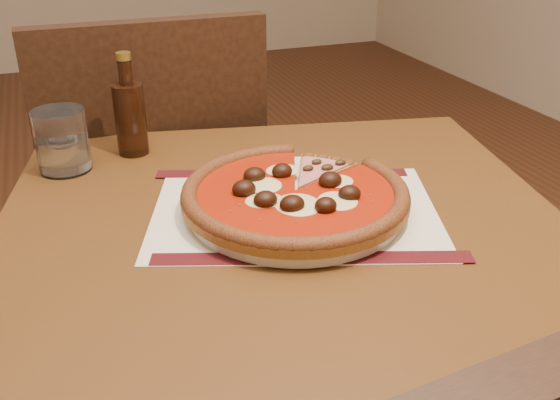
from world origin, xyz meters
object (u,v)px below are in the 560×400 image
at_px(chair_far, 154,197).
at_px(pizza, 295,192).
at_px(water_glass, 62,141).
at_px(plate, 295,205).
at_px(bottle, 130,115).
at_px(table, 285,286).

xyz_separation_m(chair_far, pizza, (0.12, -0.54, 0.24)).
distance_m(chair_far, water_glass, 0.41).
bearing_deg(pizza, plate, 49.21).
height_order(chair_far, plate, chair_far).
bearing_deg(water_glass, plate, -42.31).
bearing_deg(chair_far, bottle, 75.84).
bearing_deg(pizza, chair_far, 102.85).
xyz_separation_m(chair_far, water_glass, (-0.18, -0.27, 0.26)).
relative_size(plate, water_glass, 3.00).
bearing_deg(bottle, chair_far, 75.81).
relative_size(water_glass, bottle, 0.58).
relative_size(plate, pizza, 0.95).
bearing_deg(table, pizza, 49.90).
relative_size(pizza, bottle, 1.83).
relative_size(chair_far, water_glass, 9.31).
height_order(chair_far, bottle, chair_far).
distance_m(chair_far, plate, 0.59).
distance_m(pizza, water_glass, 0.40).
bearing_deg(bottle, water_glass, -164.04).
bearing_deg(bottle, table, -65.45).
height_order(pizza, water_glass, water_glass).
height_order(plate, pizza, pizza).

